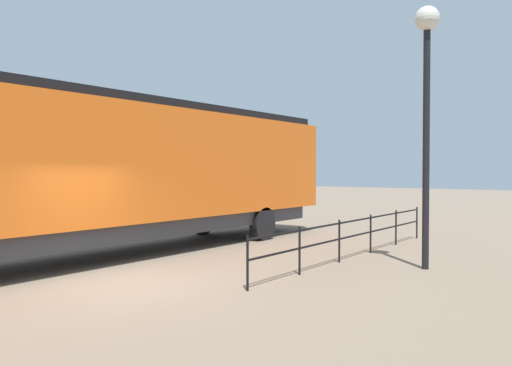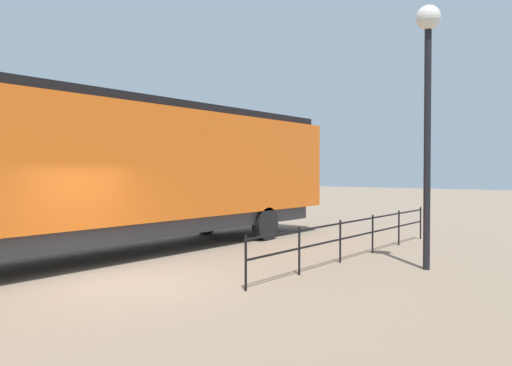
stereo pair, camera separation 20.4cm
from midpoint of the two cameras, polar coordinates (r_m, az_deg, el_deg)
name	(u,v)px [view 2 (the right image)]	position (r m, az deg, el deg)	size (l,w,h in m)	color
ground_plane	(125,284)	(11.16, -13.63, -10.71)	(120.00, 120.00, 0.00)	#84705B
locomotive	(106,168)	(14.43, -15.71, 1.58)	(3.01, 18.54, 4.27)	orange
lamp_post	(428,75)	(13.06, 18.72, 11.15)	(0.57, 0.57, 6.17)	black
platform_fence	(357,231)	(14.23, 11.43, -5.20)	(0.05, 9.68, 1.08)	black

